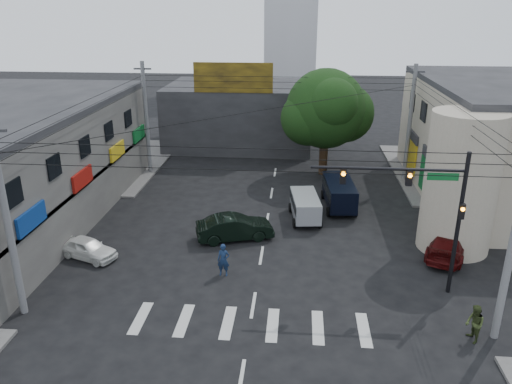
# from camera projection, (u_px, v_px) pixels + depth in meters

# --- Properties ---
(ground) EXTENTS (160.00, 160.00, 0.00)m
(ground) POSITION_uv_depth(u_px,v_px,m) (259.00, 273.00, 26.41)
(ground) COLOR black
(ground) RESTS_ON ground
(sidewalk_far_left) EXTENTS (16.00, 16.00, 0.15)m
(sidewalk_far_left) POSITION_uv_depth(u_px,v_px,m) (75.00, 162.00, 44.63)
(sidewalk_far_left) COLOR #514F4C
(sidewalk_far_left) RESTS_ON ground
(sidewalk_far_right) EXTENTS (16.00, 16.00, 0.15)m
(sidewalk_far_right) POSITION_uv_depth(u_px,v_px,m) (490.00, 174.00, 41.69)
(sidewalk_far_right) COLOR #514F4C
(sidewalk_far_right) RESTS_ON ground
(corner_column) EXTENTS (4.00, 4.00, 8.00)m
(corner_column) POSITION_uv_depth(u_px,v_px,m) (461.00, 183.00, 27.83)
(corner_column) COLOR #9F957E
(corner_column) RESTS_ON ground
(building_far) EXTENTS (14.00, 10.00, 6.00)m
(building_far) POSITION_uv_depth(u_px,v_px,m) (240.00, 115.00, 49.91)
(building_far) COLOR #232326
(building_far) RESTS_ON ground
(billboard) EXTENTS (7.00, 0.30, 2.60)m
(billboard) POSITION_uv_depth(u_px,v_px,m) (233.00, 78.00, 43.83)
(billboard) COLOR olive
(billboard) RESTS_ON building_far
(street_tree) EXTENTS (6.40, 6.40, 8.70)m
(street_tree) POSITION_uv_depth(u_px,v_px,m) (326.00, 109.00, 40.00)
(street_tree) COLOR black
(street_tree) RESTS_ON ground
(traffic_gantry) EXTENTS (7.10, 0.35, 7.20)m
(traffic_gantry) POSITION_uv_depth(u_px,v_px,m) (425.00, 200.00, 23.13)
(traffic_gantry) COLOR black
(traffic_gantry) RESTS_ON ground
(utility_pole_near_left) EXTENTS (0.32, 0.32, 9.20)m
(utility_pole_near_left) POSITION_uv_depth(u_px,v_px,m) (7.00, 221.00, 21.45)
(utility_pole_near_left) COLOR #59595B
(utility_pole_near_left) RESTS_ON ground
(utility_pole_far_left) EXTENTS (0.32, 0.32, 9.20)m
(utility_pole_far_left) POSITION_uv_depth(u_px,v_px,m) (146.00, 119.00, 40.56)
(utility_pole_far_left) COLOR #59595B
(utility_pole_far_left) RESTS_ON ground
(utility_pole_far_right) EXTENTS (0.32, 0.32, 9.20)m
(utility_pole_far_right) POSITION_uv_depth(u_px,v_px,m) (410.00, 124.00, 38.84)
(utility_pole_far_right) COLOR #59595B
(utility_pole_far_right) RESTS_ON ground
(dark_sedan) EXTENTS (4.26, 5.52, 1.51)m
(dark_sedan) POSITION_uv_depth(u_px,v_px,m) (235.00, 227.00, 30.00)
(dark_sedan) COLOR black
(dark_sedan) RESTS_ON ground
(white_compact) EXTENTS (3.75, 4.44, 1.19)m
(white_compact) POSITION_uv_depth(u_px,v_px,m) (88.00, 248.00, 27.81)
(white_compact) COLOR white
(white_compact) RESTS_ON ground
(maroon_sedan) EXTENTS (5.53, 6.30, 1.41)m
(maroon_sedan) POSITION_uv_depth(u_px,v_px,m) (448.00, 244.00, 28.07)
(maroon_sedan) COLOR #3D0808
(maroon_sedan) RESTS_ON ground
(silver_minivan) EXTENTS (4.26, 2.57, 1.66)m
(silver_minivan) POSITION_uv_depth(u_px,v_px,m) (305.00, 208.00, 32.73)
(silver_minivan) COLOR #A6A8AE
(silver_minivan) RESTS_ON ground
(navy_van) EXTENTS (5.03, 2.55, 1.90)m
(navy_van) POSITION_uv_depth(u_px,v_px,m) (339.00, 194.00, 34.69)
(navy_van) COLOR black
(navy_van) RESTS_ON ground
(traffic_officer) EXTENTS (0.69, 0.49, 1.76)m
(traffic_officer) POSITION_uv_depth(u_px,v_px,m) (223.00, 260.00, 25.92)
(traffic_officer) COLOR #122342
(traffic_officer) RESTS_ON ground
(pedestrian_olive) EXTENTS (1.03, 0.91, 1.70)m
(pedestrian_olive) POSITION_uv_depth(u_px,v_px,m) (475.00, 324.00, 20.79)
(pedestrian_olive) COLOR #2E3B1B
(pedestrian_olive) RESTS_ON ground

